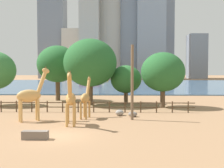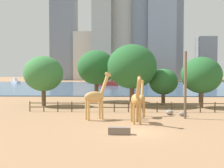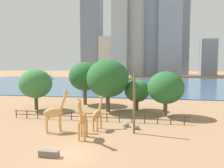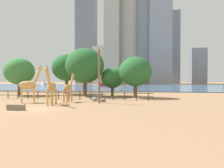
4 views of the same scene
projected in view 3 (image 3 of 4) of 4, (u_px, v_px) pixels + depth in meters
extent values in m
plane|color=#9E7551|center=(131.00, 83.00, 98.86)|extent=(400.00, 400.00, 0.00)
cube|color=#3D6084|center=(131.00, 83.00, 95.90)|extent=(180.00, 86.00, 0.20)
cylinder|color=#C18C47|center=(85.00, 132.00, 23.56)|extent=(0.25, 0.25, 1.97)
cylinder|color=#C18C47|center=(79.00, 132.00, 23.59)|extent=(0.25, 0.25, 1.97)
cylinder|color=#C18C47|center=(87.00, 128.00, 25.07)|extent=(0.25, 0.25, 1.97)
cylinder|color=#C18C47|center=(81.00, 128.00, 25.10)|extent=(0.25, 0.25, 1.97)
ellipsoid|color=#C18C47|center=(83.00, 118.00, 24.21)|extent=(1.12, 2.26, 1.14)
cylinder|color=#C18C47|center=(80.00, 111.00, 22.76)|extent=(0.52, 1.42, 2.06)
ellipsoid|color=#C18C47|center=(79.00, 103.00, 22.13)|extent=(0.45, 0.87, 0.75)
cone|color=brown|center=(80.00, 99.00, 22.10)|extent=(0.12, 0.12, 0.21)
cone|color=brown|center=(78.00, 99.00, 22.11)|extent=(0.12, 0.12, 0.21)
cylinder|color=tan|center=(60.00, 123.00, 27.34)|extent=(0.33, 0.33, 2.06)
cylinder|color=tan|center=(60.00, 124.00, 26.75)|extent=(0.33, 0.33, 2.06)
cylinder|color=tan|center=(46.00, 124.00, 26.74)|extent=(0.33, 0.33, 2.06)
cylinder|color=tan|center=(47.00, 125.00, 26.15)|extent=(0.33, 0.33, 2.06)
ellipsoid|color=tan|center=(53.00, 113.00, 26.62)|extent=(2.42, 1.97, 1.19)
cylinder|color=tan|center=(63.00, 101.00, 26.98)|extent=(1.17, 0.91, 2.26)
ellipsoid|color=tan|center=(66.00, 93.00, 27.04)|extent=(0.92, 0.76, 0.71)
cone|color=brown|center=(66.00, 90.00, 27.09)|extent=(0.15, 0.15, 0.22)
cone|color=brown|center=(66.00, 90.00, 26.92)|extent=(0.15, 0.15, 0.22)
cylinder|color=#C18C47|center=(97.00, 122.00, 28.37)|extent=(0.23, 0.23, 1.73)
cylinder|color=#C18C47|center=(101.00, 122.00, 28.21)|extent=(0.23, 0.23, 1.73)
cylinder|color=#C18C47|center=(93.00, 124.00, 27.10)|extent=(0.23, 0.23, 1.73)
cylinder|color=#C18C47|center=(97.00, 125.00, 26.94)|extent=(0.23, 0.23, 1.73)
ellipsoid|color=#C18C47|center=(97.00, 114.00, 27.55)|extent=(1.03, 2.01, 1.00)
cylinder|color=#C18C47|center=(100.00, 104.00, 28.59)|extent=(0.48, 1.24, 1.82)
ellipsoid|color=#C18C47|center=(102.00, 98.00, 28.97)|extent=(0.41, 0.77, 0.65)
cone|color=brown|center=(101.00, 95.00, 28.97)|extent=(0.10, 0.10, 0.18)
cone|color=brown|center=(102.00, 95.00, 28.92)|extent=(0.10, 0.10, 0.18)
cylinder|color=brown|center=(134.00, 103.00, 26.01)|extent=(0.28, 0.28, 7.30)
ellipsoid|color=gray|center=(136.00, 127.00, 28.03)|extent=(0.93, 0.72, 0.54)
ellipsoid|color=gray|center=(126.00, 124.00, 29.10)|extent=(0.90, 0.82, 0.62)
cube|color=#72665B|center=(49.00, 154.00, 19.54)|extent=(1.80, 0.60, 0.60)
cylinder|color=#4C3826|center=(16.00, 114.00, 34.05)|extent=(0.14, 0.14, 1.30)
cylinder|color=#4C3826|center=(27.00, 114.00, 33.76)|extent=(0.14, 0.14, 1.30)
cylinder|color=#4C3826|center=(38.00, 114.00, 33.47)|extent=(0.14, 0.14, 1.30)
cylinder|color=#4C3826|center=(49.00, 115.00, 33.18)|extent=(0.14, 0.14, 1.30)
cylinder|color=#4C3826|center=(60.00, 115.00, 32.89)|extent=(0.14, 0.14, 1.30)
cylinder|color=#4C3826|center=(71.00, 116.00, 32.60)|extent=(0.14, 0.14, 1.30)
cylinder|color=#4C3826|center=(83.00, 116.00, 32.31)|extent=(0.14, 0.14, 1.30)
cylinder|color=#4C3826|center=(95.00, 117.00, 32.02)|extent=(0.14, 0.14, 1.30)
cylinder|color=#4C3826|center=(107.00, 117.00, 31.73)|extent=(0.14, 0.14, 1.30)
cylinder|color=#4C3826|center=(119.00, 118.00, 31.43)|extent=(0.14, 0.14, 1.30)
cylinder|color=#4C3826|center=(132.00, 118.00, 31.14)|extent=(0.14, 0.14, 1.30)
cylinder|color=#4C3826|center=(145.00, 119.00, 30.85)|extent=(0.14, 0.14, 1.30)
cylinder|color=#4C3826|center=(158.00, 119.00, 30.56)|extent=(0.14, 0.14, 1.30)
cylinder|color=#4C3826|center=(171.00, 120.00, 30.27)|extent=(0.14, 0.14, 1.30)
cylinder|color=#4C3826|center=(184.00, 120.00, 29.98)|extent=(0.14, 0.14, 1.30)
cube|color=#4C3826|center=(97.00, 114.00, 31.92)|extent=(26.10, 0.08, 0.10)
cube|color=#4C3826|center=(97.00, 117.00, 31.96)|extent=(26.10, 0.08, 0.10)
cylinder|color=brown|center=(36.00, 103.00, 39.99)|extent=(0.63, 0.63, 2.50)
ellipsoid|color=#387A3D|center=(36.00, 84.00, 39.67)|extent=(5.86, 5.86, 5.27)
cylinder|color=brown|center=(165.00, 109.00, 34.95)|extent=(0.63, 0.63, 2.35)
ellipsoid|color=#26602D|center=(166.00, 88.00, 34.65)|extent=(5.73, 5.73, 5.16)
cylinder|color=brown|center=(137.00, 105.00, 39.85)|extent=(0.59, 0.59, 1.75)
ellipsoid|color=#2D6B33|center=(137.00, 91.00, 39.62)|extent=(4.52, 4.52, 4.07)
cylinder|color=brown|center=(85.00, 97.00, 45.28)|extent=(0.72, 0.72, 3.26)
ellipsoid|color=#26602D|center=(85.00, 76.00, 44.91)|extent=(6.56, 6.56, 5.90)
cylinder|color=brown|center=(108.00, 103.00, 38.50)|extent=(0.70, 0.70, 2.96)
ellipsoid|color=#26602D|center=(108.00, 78.00, 38.12)|extent=(7.38, 7.38, 6.64)
cube|color=gold|center=(129.00, 79.00, 119.79)|extent=(4.32, 5.18, 1.01)
cube|color=silver|center=(130.00, 77.00, 120.15)|extent=(2.01, 2.18, 1.21)
cylinder|color=silver|center=(129.00, 75.00, 119.41)|extent=(0.17, 0.17, 3.52)
cube|color=silver|center=(51.00, 78.00, 126.79)|extent=(5.01, 4.80, 1.02)
cube|color=silver|center=(50.00, 76.00, 127.19)|extent=(2.18, 2.14, 1.23)
cylinder|color=silver|center=(51.00, 74.00, 126.39)|extent=(0.17, 0.17, 3.57)
cube|color=#B22D28|center=(118.00, 81.00, 98.97)|extent=(7.74, 3.81, 1.48)
cube|color=silver|center=(116.00, 77.00, 99.12)|extent=(2.92, 2.18, 1.78)
cube|color=#B7B2A8|center=(120.00, 5.00, 150.91)|extent=(10.54, 14.93, 99.40)
cube|color=slate|center=(92.00, 8.00, 178.41)|extent=(15.90, 14.13, 109.35)
cube|color=gray|center=(154.00, 22.00, 163.09)|extent=(16.00, 13.17, 80.87)
cube|color=#B7B2A8|center=(108.00, 56.00, 178.68)|extent=(12.72, 15.62, 30.65)
cube|color=gray|center=(208.00, 58.00, 162.05)|extent=(10.39, 11.78, 26.95)
cube|color=gray|center=(183.00, 38.00, 178.07)|extent=(8.69, 13.43, 60.16)
cylinder|color=#ADA89E|center=(134.00, 6.00, 157.46)|extent=(15.28, 15.28, 101.61)
cube|color=#939EAD|center=(170.00, 22.00, 156.71)|extent=(16.58, 8.93, 78.24)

